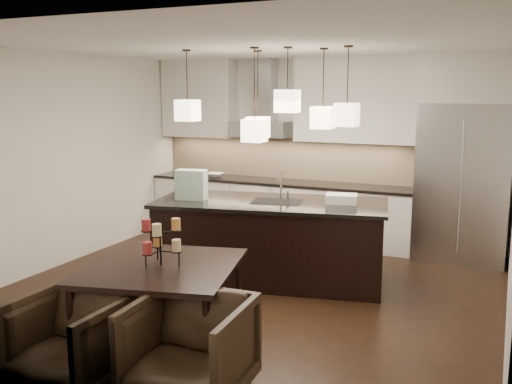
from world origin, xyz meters
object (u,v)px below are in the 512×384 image
at_px(armchair_left, 71,342).
at_px(armchair_right, 190,350).
at_px(island_body, 270,242).
at_px(refrigerator, 463,183).
at_px(dining_table, 162,307).

height_order(armchair_left, armchair_right, armchair_right).
distance_m(island_body, armchair_left, 3.06).
distance_m(armchair_left, armchair_right, 0.97).
bearing_deg(island_body, refrigerator, 30.66).
xyz_separation_m(dining_table, armchair_left, (-0.27, -0.88, -0.02)).
relative_size(armchair_left, armchair_right, 0.95).
distance_m(island_body, armchair_right, 2.85).
bearing_deg(island_body, armchair_right, -91.27).
bearing_deg(armchair_right, refrigerator, 68.80).
height_order(refrigerator, dining_table, refrigerator).
bearing_deg(refrigerator, armchair_right, -108.02).
bearing_deg(dining_table, refrigerator, 47.66).
distance_m(refrigerator, dining_table, 4.64).
relative_size(dining_table, armchair_right, 1.52).
bearing_deg(refrigerator, island_body, -137.48).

